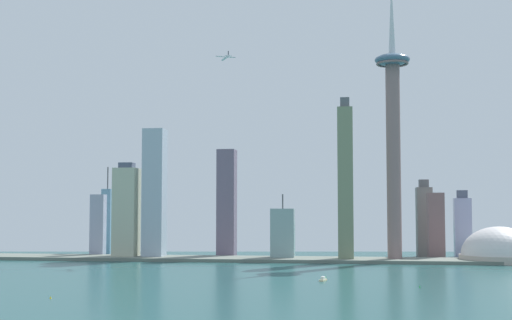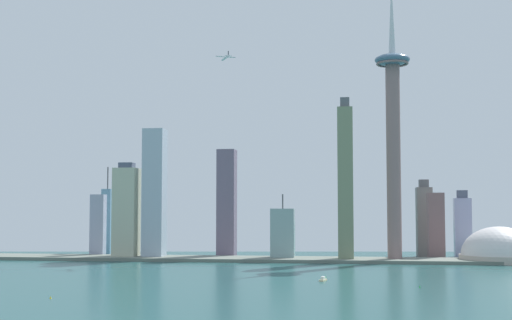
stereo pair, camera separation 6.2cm
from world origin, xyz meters
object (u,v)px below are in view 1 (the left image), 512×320
observation_tower (393,123)px  channel_buoy_2 (51,297)px  channel_buoy_1 (420,286)px  channel_buoy_0 (325,277)px  skyscraper_1 (345,182)px  skyscraper_4 (436,226)px  skyscraper_8 (463,226)px  skyscraper_3 (126,212)px  skyscraper_6 (107,221)px  boat_1 (323,279)px  skyscraper_0 (283,234)px  stadium_dome (500,255)px  skyscraper_2 (98,226)px  skyscraper_7 (227,203)px  airplane (225,58)px  skyscraper_5 (424,221)px  skyscraper_9 (154,194)px

observation_tower → channel_buoy_2: (-248.09, -365.94, -157.92)m
observation_tower → channel_buoy_1: 308.94m
channel_buoy_0 → channel_buoy_1: size_ratio=0.89×
observation_tower → skyscraper_1: (-54.85, -7.91, -68.39)m
channel_buoy_0 → skyscraper_4: bearing=63.9°
skyscraper_8 → channel_buoy_1: size_ratio=37.33×
skyscraper_3 → skyscraper_6: size_ratio=1.00×
skyscraper_8 → boat_1: (-161.24, -323.63, -37.40)m
skyscraper_0 → channel_buoy_0: size_ratio=38.70×
stadium_dome → skyscraper_2: (-480.32, 24.45, 31.07)m
stadium_dome → skyscraper_1: bearing=-174.6°
observation_tower → channel_buoy_1: size_ratio=147.46×
skyscraper_6 → skyscraper_7: bearing=-12.8°
skyscraper_4 → channel_buoy_2: (-299.73, -417.19, -38.85)m
channel_buoy_1 → airplane: 433.24m
skyscraper_1 → channel_buoy_0: size_ratio=93.99×
skyscraper_5 → skyscraper_8: bearing=12.2°
stadium_dome → skyscraper_2: size_ratio=1.14×
boat_1 → airplane: 373.93m
skyscraper_3 → skyscraper_1: bearing=-2.1°
skyscraper_4 → airplane: airplane is taller
skyscraper_7 → airplane: (0.40, -14.06, 179.67)m
skyscraper_3 → airplane: 224.57m
skyscraper_4 → boat_1: size_ratio=6.27×
stadium_dome → skyscraper_6: 491.27m
boat_1 → airplane: airplane is taller
skyscraper_6 → skyscraper_7: (167.14, -37.95, 23.28)m
skyscraper_2 → boat_1: (292.62, -257.04, -37.73)m
skyscraper_2 → channel_buoy_2: bearing=-73.8°
skyscraper_0 → skyscraper_4: 185.87m
boat_1 → skyscraper_6: bearing=-121.4°
skyscraper_4 → channel_buoy_0: 281.06m
channel_buoy_0 → channel_buoy_1: 100.29m
channel_buoy_1 → channel_buoy_2: (-252.19, -100.27, -0.30)m
channel_buoy_1 → stadium_dome: bearing=67.7°
observation_tower → channel_buoy_2: bearing=-124.1°
stadium_dome → channel_buoy_1: 296.19m
skyscraper_1 → channel_buoy_2: size_ratio=114.37×
channel_buoy_0 → skyscraper_9: bearing=136.4°
skyscraper_1 → skyscraper_6: size_ratio=1.62×
observation_tower → skyscraper_4: bearing=44.8°
skyscraper_0 → skyscraper_8: size_ratio=0.93×
channel_buoy_1 → skyscraper_8: bearing=76.8°
skyscraper_4 → channel_buoy_0: (-122.31, -250.08, -38.67)m
skyscraper_6 → channel_buoy_1: skyscraper_6 is taller
skyscraper_0 → airplane: airplane is taller
skyscraper_0 → airplane: 228.92m
stadium_dome → skyscraper_0: skyscraper_0 is taller
skyscraper_3 → skyscraper_9: (34.14, 1.64, 22.31)m
skyscraper_0 → skyscraper_3: skyscraper_3 is taller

